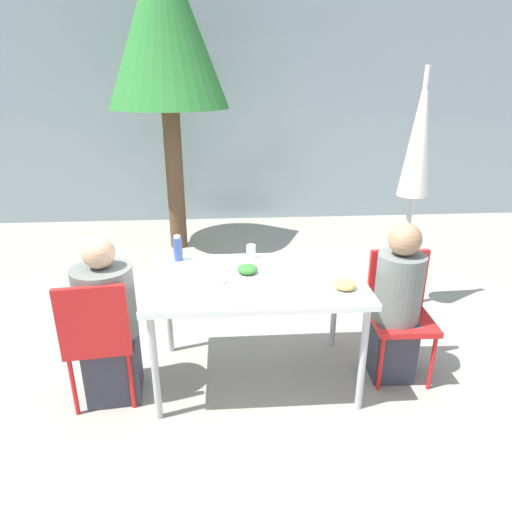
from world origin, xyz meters
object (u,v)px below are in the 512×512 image
(closed_umbrella, at_px, (417,154))
(person_right, at_px, (396,307))
(tree_behind_left, at_px, (165,26))
(salad_bowl, at_px, (213,278))
(chair_right, at_px, (399,305))
(bottle, at_px, (178,249))
(drinking_cup, at_px, (251,252))
(chair_left, at_px, (98,333))
(person_left, at_px, (108,326))

(closed_umbrella, bearing_deg, person_right, -113.65)
(person_right, distance_m, tree_behind_left, 3.73)
(closed_umbrella, bearing_deg, salad_bowl, -149.03)
(chair_right, height_order, salad_bowl, chair_right)
(closed_umbrella, distance_m, bottle, 2.05)
(bottle, xyz_separation_m, drinking_cup, (0.51, 0.00, -0.04))
(salad_bowl, bearing_deg, chair_right, 3.49)
(drinking_cup, relative_size, tree_behind_left, 0.03)
(salad_bowl, bearing_deg, tree_behind_left, 100.17)
(chair_right, relative_size, bottle, 4.73)
(chair_right, height_order, bottle, bottle)
(chair_right, height_order, person_right, person_right)
(drinking_cup, xyz_separation_m, tree_behind_left, (-0.75, 2.35, 1.63))
(salad_bowl, height_order, tree_behind_left, tree_behind_left)
(chair_left, distance_m, tree_behind_left, 3.47)
(tree_behind_left, bearing_deg, drinking_cup, -72.32)
(chair_left, relative_size, bottle, 4.73)
(closed_umbrella, height_order, tree_behind_left, tree_behind_left)
(person_right, bearing_deg, chair_right, -121.92)
(person_right, xyz_separation_m, drinking_cup, (-0.94, 0.37, 0.27))
(person_left, xyz_separation_m, person_right, (1.87, 0.07, 0.03))
(person_right, height_order, closed_umbrella, closed_umbrella)
(chair_right, distance_m, drinking_cup, 1.08)
(closed_umbrella, bearing_deg, tree_behind_left, 140.69)
(chair_left, bearing_deg, chair_right, 0.30)
(person_left, bearing_deg, closed_umbrella, 18.13)
(chair_right, relative_size, closed_umbrella, 0.42)
(person_right, bearing_deg, tree_behind_left, -55.94)
(chair_left, xyz_separation_m, salad_bowl, (0.70, 0.16, 0.28))
(person_left, xyz_separation_m, closed_umbrella, (2.30, 1.05, 0.86))
(person_right, distance_m, bottle, 1.53)
(closed_umbrella, relative_size, salad_bowl, 12.34)
(tree_behind_left, bearing_deg, closed_umbrella, -39.31)
(drinking_cup, relative_size, salad_bowl, 0.60)
(person_right, distance_m, salad_bowl, 1.23)
(person_right, height_order, tree_behind_left, tree_behind_left)
(chair_left, xyz_separation_m, chair_right, (1.96, 0.23, 0.00))
(person_right, bearing_deg, bottle, -12.13)
(person_right, height_order, drinking_cup, person_right)
(chair_left, height_order, tree_behind_left, tree_behind_left)
(chair_right, distance_m, tree_behind_left, 3.71)
(person_left, bearing_deg, salad_bowl, -0.25)
(closed_umbrella, distance_m, drinking_cup, 1.61)
(person_left, height_order, drinking_cup, person_left)
(person_right, bearing_deg, drinking_cup, -19.43)
(closed_umbrella, bearing_deg, drinking_cup, -156.10)
(chair_left, distance_m, salad_bowl, 0.77)
(chair_right, xyz_separation_m, drinking_cup, (-1.00, 0.30, 0.30))
(person_left, bearing_deg, chair_left, -121.92)
(person_left, relative_size, bottle, 5.98)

